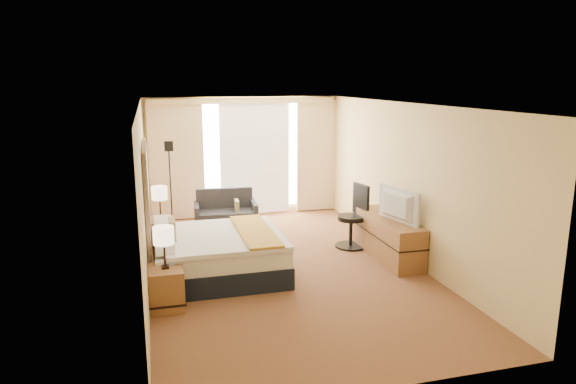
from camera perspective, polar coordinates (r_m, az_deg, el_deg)
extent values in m
cube|color=maroon|center=(8.38, -0.53, -8.32)|extent=(4.20, 7.00, 0.02)
cube|color=white|center=(7.85, -0.57, 9.73)|extent=(4.20, 7.00, 0.02)
cube|color=#DEC287|center=(11.38, -5.00, 3.95)|extent=(4.20, 0.02, 2.60)
cube|color=#DEC287|center=(4.84, 10.08, -7.97)|extent=(4.20, 0.02, 2.60)
cube|color=#DEC287|center=(7.77, -15.71, -0.45)|extent=(0.02, 7.00, 2.60)
cube|color=#DEC287|center=(8.77, 12.85, 1.14)|extent=(0.02, 7.00, 2.60)
cube|color=black|center=(7.97, -15.41, -0.27)|extent=(0.06, 1.85, 1.50)
cube|color=olive|center=(7.07, -13.36, -10.32)|extent=(0.45, 0.52, 0.55)
cube|color=olive|center=(9.43, -13.91, -4.55)|extent=(0.45, 0.52, 0.55)
cube|color=olive|center=(8.88, 11.01, -4.96)|extent=(0.50, 1.80, 0.70)
cube|color=white|center=(11.40, -3.74, 4.08)|extent=(2.30, 0.02, 2.30)
cube|color=beige|center=(11.11, -12.28, 3.35)|extent=(1.15, 0.09, 2.50)
cube|color=beige|center=(11.67, 3.12, 4.04)|extent=(0.90, 0.09, 2.50)
cube|color=silver|center=(11.37, -3.70, 3.81)|extent=(1.55, 0.04, 2.50)
cube|color=#DEC287|center=(11.11, -4.98, 10.07)|extent=(4.00, 0.16, 0.12)
cube|color=black|center=(8.07, -7.69, -8.06)|extent=(1.94, 1.76, 0.32)
cube|color=silver|center=(7.97, -7.75, -6.03)|extent=(1.89, 1.71, 0.28)
cube|color=silver|center=(7.93, -7.25, -4.89)|extent=(1.77, 1.77, 0.06)
cube|color=#B38329|center=(7.99, -3.71, -4.32)|extent=(0.51, 1.77, 0.04)
cube|color=silver|center=(7.42, -13.57, -5.41)|extent=(0.26, 0.72, 0.17)
cube|color=silver|center=(8.24, -13.76, -3.64)|extent=(0.26, 0.72, 0.17)
cube|color=beige|center=(7.82, -12.73, -4.17)|extent=(0.09, 0.39, 0.33)
cube|color=maroon|center=(10.53, -6.90, -3.41)|extent=(1.29, 0.74, 0.22)
cube|color=#2E2E33|center=(10.44, -6.91, -2.51)|extent=(1.19, 0.60, 0.14)
cube|color=#2E2E33|center=(10.68, -7.09, -0.84)|extent=(1.16, 0.19, 0.49)
cube|color=#2E2E33|center=(10.45, -10.10, -2.45)|extent=(0.13, 0.67, 0.40)
cube|color=#2E2E33|center=(10.54, -3.79, -2.16)|extent=(0.13, 0.67, 0.40)
cube|color=beige|center=(10.42, -5.71, -1.65)|extent=(0.09, 0.32, 0.29)
cube|color=black|center=(10.55, -12.67, -4.15)|extent=(0.23, 0.23, 0.02)
cylinder|color=black|center=(10.36, -12.89, 0.17)|extent=(0.03, 0.03, 1.60)
cube|color=black|center=(10.21, -13.12, 5.00)|extent=(0.17, 0.17, 0.19)
cylinder|color=black|center=(9.41, 6.95, -5.96)|extent=(0.55, 0.55, 0.03)
cylinder|color=black|center=(9.32, 6.99, -4.38)|extent=(0.07, 0.07, 0.50)
cylinder|color=black|center=(9.25, 7.04, -2.87)|extent=(0.49, 0.49, 0.08)
cube|color=black|center=(9.29, 8.11, -0.80)|extent=(0.14, 0.45, 0.55)
cube|color=black|center=(6.96, -13.48, -8.10)|extent=(0.10, 0.10, 0.04)
cylinder|color=black|center=(6.90, -13.56, -6.64)|extent=(0.03, 0.03, 0.34)
cylinder|color=#FFE0BF|center=(6.83, -13.67, -4.70)|extent=(0.27, 0.27, 0.23)
cube|color=black|center=(9.42, -13.96, -2.70)|extent=(0.10, 0.10, 0.04)
cylinder|color=black|center=(9.38, -14.02, -1.58)|extent=(0.03, 0.03, 0.34)
cylinder|color=#FFE0BF|center=(9.32, -14.10, -0.11)|extent=(0.27, 0.27, 0.23)
cube|color=#95BBE7|center=(7.09, -12.90, -7.43)|extent=(0.12, 0.12, 0.10)
cube|color=black|center=(9.32, -14.08, -2.77)|extent=(0.18, 0.15, 0.07)
imported|color=black|center=(8.46, 11.69, -1.48)|extent=(0.33, 0.96, 0.55)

